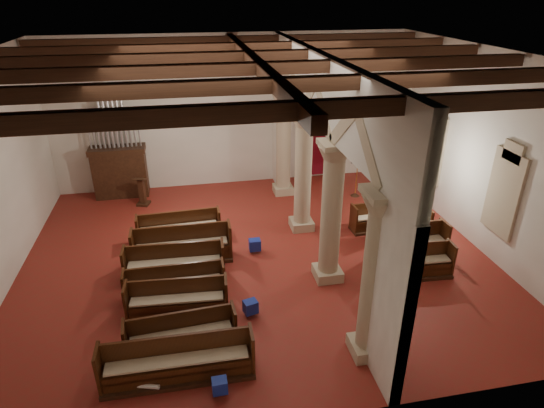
{
  "coord_description": "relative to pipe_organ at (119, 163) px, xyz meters",
  "views": [
    {
      "loc": [
        -1.83,
        -11.83,
        7.6
      ],
      "look_at": [
        0.57,
        0.5,
        1.5
      ],
      "focal_mm": 30.0,
      "sensor_mm": 36.0,
      "label": 1
    }
  ],
  "objects": [
    {
      "name": "floor",
      "position": [
        4.5,
        -5.5,
        -1.37
      ],
      "size": [
        14.0,
        14.0,
        0.0
      ],
      "primitive_type": "plane",
      "color": "maroon",
      "rests_on": "ground"
    },
    {
      "name": "ceiling",
      "position": [
        4.5,
        -5.5,
        4.63
      ],
      "size": [
        14.0,
        14.0,
        0.0
      ],
      "primitive_type": "plane",
      "rotation": [
        3.14,
        0.0,
        0.0
      ],
      "color": "#341D11",
      "rests_on": "wall_back"
    },
    {
      "name": "wall_back",
      "position": [
        4.5,
        0.5,
        1.63
      ],
      "size": [
        14.0,
        0.02,
        6.0
      ],
      "primitive_type": "cube",
      "color": "white",
      "rests_on": "floor"
    },
    {
      "name": "wall_front",
      "position": [
        4.5,
        -11.5,
        1.63
      ],
      "size": [
        14.0,
        0.02,
        6.0
      ],
      "primitive_type": "cube",
      "color": "white",
      "rests_on": "floor"
    },
    {
      "name": "wall_right",
      "position": [
        11.5,
        -5.5,
        1.63
      ],
      "size": [
        0.02,
        12.0,
        6.0
      ],
      "primitive_type": "cube",
      "color": "white",
      "rests_on": "floor"
    },
    {
      "name": "ceiling_beams",
      "position": [
        4.5,
        -5.5,
        4.45
      ],
      "size": [
        13.8,
        11.8,
        0.3
      ],
      "primitive_type": null,
      "color": "#3E2313",
      "rests_on": "wall_back"
    },
    {
      "name": "arcade",
      "position": [
        6.3,
        -5.5,
        2.19
      ],
      "size": [
        0.9,
        11.9,
        6.0
      ],
      "color": "tan",
      "rests_on": "floor"
    },
    {
      "name": "window_right_a",
      "position": [
        11.48,
        -7.0,
        0.83
      ],
      "size": [
        0.03,
        1.0,
        2.2
      ],
      "primitive_type": "cube",
      "color": "#3A836D",
      "rests_on": "wall_right"
    },
    {
      "name": "window_right_b",
      "position": [
        11.48,
        -3.0,
        0.83
      ],
      "size": [
        0.03,
        1.0,
        2.2
      ],
      "primitive_type": "cube",
      "color": "#3A836D",
      "rests_on": "wall_right"
    },
    {
      "name": "window_back",
      "position": [
        9.5,
        0.48,
        0.83
      ],
      "size": [
        1.0,
        0.03,
        2.2
      ],
      "primitive_type": "cube",
      "color": "#3A836D",
      "rests_on": "wall_back"
    },
    {
      "name": "pipe_organ",
      "position": [
        0.0,
        0.0,
        0.0
      ],
      "size": [
        2.1,
        0.85,
        4.4
      ],
      "color": "#3E2313",
      "rests_on": "floor"
    },
    {
      "name": "lectern",
      "position": [
        0.83,
        -1.08,
        -0.88
      ],
      "size": [
        0.57,
        0.6,
        1.18
      ],
      "rotation": [
        0.0,
        0.0,
        -0.31
      ],
      "color": "#371F11",
      "rests_on": "floor"
    },
    {
      "name": "dossal_curtain",
      "position": [
        8.0,
        0.42,
        -0.21
      ],
      "size": [
        1.8,
        0.07,
        2.17
      ],
      "color": "maroon",
      "rests_on": "floor"
    },
    {
      "name": "processional_banner",
      "position": [
        9.05,
        -1.85,
        -0.57
      ],
      "size": [
        0.55,
        0.71,
        2.42
      ],
      "rotation": [
        0.0,
        0.0,
        -0.09
      ],
      "color": "#3E2313",
      "rests_on": "floor"
    },
    {
      "name": "hymnal_box_a",
      "position": [
        2.9,
        -10.57,
        -1.12
      ],
      "size": [
        0.32,
        0.26,
        0.31
      ],
      "primitive_type": "cube",
      "rotation": [
        0.0,
        0.0,
        0.03
      ],
      "color": "#16299B",
      "rests_on": "floor"
    },
    {
      "name": "hymnal_box_b",
      "position": [
        3.89,
        -8.23,
        -1.1
      ],
      "size": [
        0.4,
        0.35,
        0.34
      ],
      "primitive_type": "cube",
      "rotation": [
        0.0,
        0.0,
        0.26
      ],
      "color": "#161592",
      "rests_on": "floor"
    },
    {
      "name": "hymnal_box_c",
      "position": [
        4.47,
        -5.27,
        -1.09
      ],
      "size": [
        0.36,
        0.29,
        0.35
      ],
      "primitive_type": "cube",
      "rotation": [
        0.0,
        0.0,
        -0.0
      ],
      "color": "#163E9B",
      "rests_on": "floor"
    },
    {
      "name": "tube_heater_a",
      "position": [
        1.22,
        -10.15,
        -1.21
      ],
      "size": [
        0.95,
        0.36,
        0.1
      ],
      "primitive_type": "cylinder",
      "rotation": [
        0.0,
        1.57,
        -0.28
      ],
      "color": "silver",
      "rests_on": "floor"
    },
    {
      "name": "tube_heater_b",
      "position": [
        2.23,
        -8.55,
        -1.21
      ],
      "size": [
        1.04,
        0.32,
        0.1
      ],
      "primitive_type": "cylinder",
      "rotation": [
        0.0,
        1.57,
        0.22
      ],
      "color": "silver",
      "rests_on": "floor"
    },
    {
      "name": "nave_pew_0",
      "position": [
        2.09,
        -9.96,
        -1.03
      ],
      "size": [
        3.21,
        0.72,
        1.03
      ],
      "rotation": [
        0.0,
        0.0,
        -0.01
      ],
      "color": "#3E2313",
      "rests_on": "floor"
    },
    {
      "name": "nave_pew_1",
      "position": [
        2.18,
        -9.14,
        -1.05
      ],
      "size": [
        2.53,
        0.81,
        0.98
      ],
      "rotation": [
        0.0,
        0.0,
        0.07
      ],
      "color": "#3E2313",
      "rests_on": "floor"
    },
    {
      "name": "nave_pew_2",
      "position": [
        2.1,
        -7.87,
        -1.04
      ],
      "size": [
        2.56,
        0.84,
        1.01
      ],
      "rotation": [
        0.0,
        0.0,
        -0.07
      ],
      "color": "#3E2313",
      "rests_on": "floor"
    },
    {
      "name": "nave_pew_3",
      "position": [
        2.04,
        -7.12,
        -1.06
      ],
      "size": [
        2.64,
        0.66,
        0.95
      ],
      "rotation": [
        0.0,
        0.0,
        0.01
      ],
      "color": "#3E2313",
      "rests_on": "floor"
    },
    {
      "name": "nave_pew_4",
      "position": [
        2.04,
        -6.21,
        -1.02
      ],
      "size": [
        2.82,
        0.83,
        1.06
      ],
      "rotation": [
        0.0,
        0.0,
        -0.05
      ],
      "color": "#3E2313",
      "rests_on": "floor"
    },
    {
      "name": "nave_pew_5",
      "position": [
        2.26,
        -5.33,
        -0.99
      ],
      "size": [
        2.94,
        0.77,
        1.14
      ],
      "rotation": [
        0.0,
        0.0,
        -0.0
      ],
      "color": "#3E2313",
      "rests_on": "floor"
    },
    {
      "name": "nave_pew_6",
      "position": [
        2.18,
        -4.03,
        -1.05
      ],
      "size": [
        2.7,
        0.76,
        0.98
      ],
      "rotation": [
        0.0,
        0.0,
        0.04
      ],
      "color": "#3E2313",
      "rests_on": "floor"
    },
    {
      "name": "aisle_pew_0",
      "position": [
        8.86,
        -7.39,
        -1.03
      ],
      "size": [
        2.0,
        0.79,
        1.0
      ],
      "rotation": [
        0.0,
        0.0,
        -0.06
      ],
      "color": "#3E2313",
      "rests_on": "floor"
    },
    {
      "name": "aisle_pew_1",
      "position": [
        9.09,
        -6.48,
        -1.0
      ],
      "size": [
        2.24,
        0.81,
        1.11
      ],
      "rotation": [
        0.0,
        0.0,
        0.03
      ],
      "color": "#3E2313",
      "rests_on": "floor"
    },
    {
      "name": "aisle_pew_2",
      "position": [
        9.28,
        -5.36,
        -1.02
      ],
      "size": [
        1.95,
        0.8,
        1.04
      ],
      "rotation": [
        0.0,
        0.0,
        -0.05
      ],
      "color": "#3E2313",
      "rests_on": "floor"
    },
    {
      "name": "aisle_pew_3",
      "position": [
        8.89,
        -4.58,
        -1.05
      ],
      "size": [
        2.02,
        0.74,
        0.97
      ],
      "rotation": [
        0.0,
        0.0,
        0.05
      ],
      "color": "#3E2313",
      "rests_on": "floor"
    }
  ]
}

